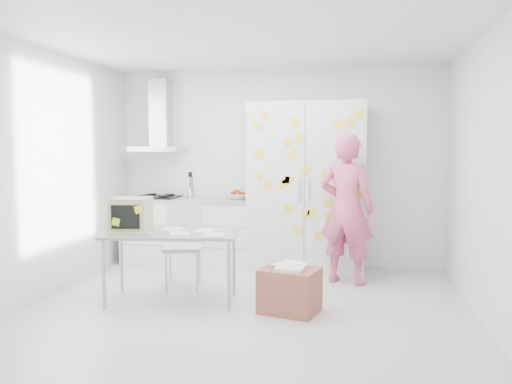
% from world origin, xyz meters
% --- Properties ---
extents(floor, '(4.50, 4.00, 0.02)m').
position_xyz_m(floor, '(0.00, 0.00, -0.01)').
color(floor, silver).
rests_on(floor, ground).
extents(walls, '(4.52, 4.01, 2.70)m').
position_xyz_m(walls, '(0.00, 0.72, 1.35)').
color(walls, white).
rests_on(walls, ground).
extents(ceiling, '(4.50, 4.00, 0.02)m').
position_xyz_m(ceiling, '(0.00, 0.00, 2.70)').
color(ceiling, white).
rests_on(ceiling, walls).
extents(counter_run, '(1.84, 0.63, 1.28)m').
position_xyz_m(counter_run, '(-1.20, 1.70, 0.47)').
color(counter_run, white).
rests_on(counter_run, ground).
extents(range_hood, '(0.70, 0.48, 1.01)m').
position_xyz_m(range_hood, '(-1.65, 1.84, 1.96)').
color(range_hood, silver).
rests_on(range_hood, walls).
extents(tall_cabinet, '(1.50, 0.68, 2.20)m').
position_xyz_m(tall_cabinet, '(0.45, 1.67, 1.10)').
color(tall_cabinet, silver).
rests_on(tall_cabinet, ground).
extents(person, '(0.75, 0.61, 1.79)m').
position_xyz_m(person, '(0.98, 1.10, 0.89)').
color(person, '#CE507A').
rests_on(person, ground).
extents(desk, '(1.46, 0.88, 1.09)m').
position_xyz_m(desk, '(-1.08, -0.01, 0.83)').
color(desk, gray).
rests_on(desk, ground).
extents(chair, '(0.52, 0.52, 0.95)m').
position_xyz_m(chair, '(-0.89, 0.63, 0.54)').
color(chair, silver).
rests_on(chair, ground).
extents(cardboard_box, '(0.63, 0.55, 0.47)m').
position_xyz_m(cardboard_box, '(0.46, -0.09, 0.22)').
color(cardboard_box, '#93533F').
rests_on(cardboard_box, ground).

